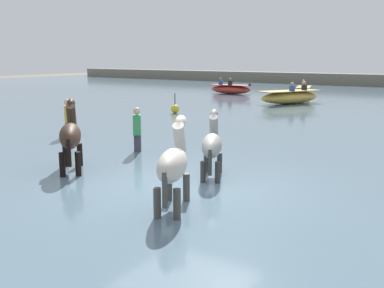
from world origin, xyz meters
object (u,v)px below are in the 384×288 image
at_px(person_wading_close, 68,122).
at_px(boat_mid_channel, 290,97).
at_px(horse_flank_pinto, 173,167).
at_px(boat_mid_outer, 231,89).
at_px(horse_lead_grey, 212,147).
at_px(person_onlooker_left, 137,135).
at_px(channel_buoy, 175,109).
at_px(horse_trailing_dark_bay, 71,137).
at_px(boat_distant_west, 304,91).

bearing_deg(person_wading_close, boat_mid_channel, 81.68).
distance_m(horse_flank_pinto, person_wading_close, 8.00).
distance_m(horse_flank_pinto, boat_mid_outer, 24.35).
distance_m(horse_lead_grey, person_onlooker_left, 3.25).
xyz_separation_m(horse_lead_grey, boat_mid_outer, (-10.52, 19.56, -0.33)).
bearing_deg(channel_buoy, horse_flank_pinto, -53.76).
relative_size(horse_trailing_dark_bay, boat_mid_channel, 0.50).
bearing_deg(horse_flank_pinto, horse_trailing_dark_bay, 167.45).
xyz_separation_m(boat_mid_outer, person_wading_close, (3.99, -17.96, 0.13)).
xyz_separation_m(horse_lead_grey, person_onlooker_left, (-3.07, 1.06, -0.20)).
relative_size(horse_trailing_dark_bay, person_wading_close, 1.22).
distance_m(horse_lead_grey, channel_buoy, 11.14).
bearing_deg(person_wading_close, horse_trailing_dark_bay, -39.66).
height_order(boat_mid_outer, channel_buoy, boat_mid_outer).
xyz_separation_m(horse_flank_pinto, channel_buoy, (-7.77, 10.60, -0.53)).
xyz_separation_m(horse_trailing_dark_bay, person_onlooker_left, (-0.11, 2.42, -0.31)).
bearing_deg(boat_mid_channel, person_onlooker_left, -84.38).
distance_m(boat_mid_channel, channel_buoy, 7.59).
bearing_deg(person_onlooker_left, horse_lead_grey, -19.13).
distance_m(boat_distant_west, person_onlooker_left, 20.90).
distance_m(horse_trailing_dark_bay, person_wading_close, 4.65).
relative_size(horse_lead_grey, horse_flank_pinto, 0.93).
xyz_separation_m(horse_trailing_dark_bay, boat_distant_west, (-3.02, 23.11, -0.49)).
relative_size(horse_lead_grey, horse_trailing_dark_bay, 0.90).
xyz_separation_m(horse_flank_pinto, boat_mid_outer, (-11.05, 21.69, -0.40)).
bearing_deg(person_onlooker_left, channel_buoy, 119.36).
bearing_deg(boat_distant_west, horse_trailing_dark_bay, -82.55).
height_order(horse_lead_grey, horse_flank_pinto, horse_flank_pinto).
bearing_deg(person_onlooker_left, boat_distant_west, 98.02).
relative_size(horse_trailing_dark_bay, boat_distant_west, 0.63).
height_order(person_onlooker_left, person_wading_close, same).
height_order(horse_trailing_dark_bay, boat_mid_channel, horse_trailing_dark_bay).
bearing_deg(horse_lead_grey, channel_buoy, 130.50).
distance_m(boat_distant_west, channel_buoy, 13.35).
height_order(boat_mid_channel, boat_mid_outer, boat_mid_channel).
bearing_deg(channel_buoy, horse_lead_grey, -49.50).
distance_m(person_onlooker_left, person_wading_close, 3.51).
bearing_deg(boat_distant_west, channel_buoy, -95.36).
height_order(horse_flank_pinto, boat_mid_outer, horse_flank_pinto).
bearing_deg(boat_mid_outer, horse_trailing_dark_bay, -70.14).
bearing_deg(boat_mid_channel, horse_lead_grey, -73.88).
distance_m(boat_mid_outer, channel_buoy, 11.58).
relative_size(horse_flank_pinto, person_wading_close, 1.18).
height_order(horse_trailing_dark_bay, person_wading_close, horse_trailing_dark_bay).
relative_size(horse_flank_pinto, channel_buoy, 2.10).
relative_size(horse_lead_grey, boat_mid_outer, 0.59).
relative_size(boat_mid_channel, boat_mid_outer, 1.31).
bearing_deg(boat_mid_channel, person_wading_close, -98.32).
relative_size(horse_flank_pinto, person_onlooker_left, 1.18).
bearing_deg(boat_mid_outer, person_onlooker_left, -68.06).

